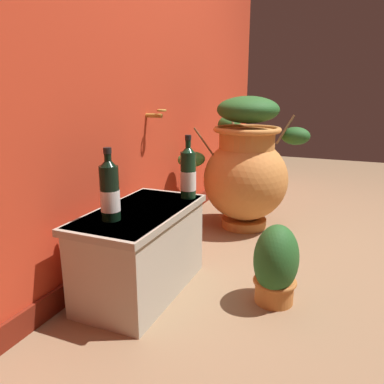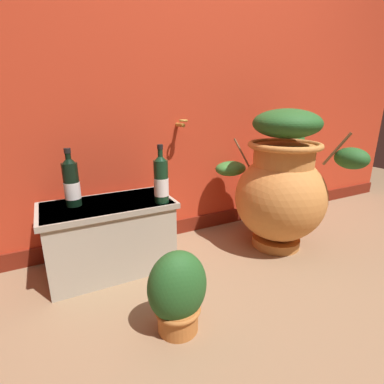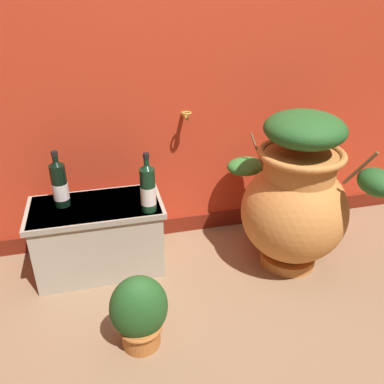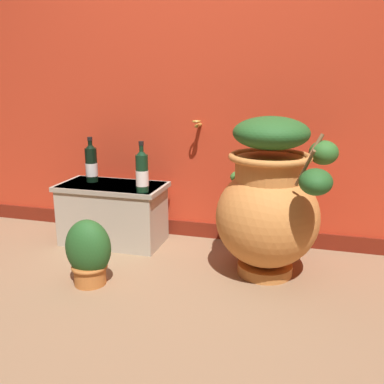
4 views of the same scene
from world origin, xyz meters
TOP-DOWN VIEW (x-y plane):
  - ground_plane at (0.00, 0.00)m, footprint 7.00×7.00m
  - back_wall at (-0.00, 1.20)m, footprint 4.40×0.33m
  - terracotta_urn at (0.45, 0.64)m, footprint 0.65×0.80m
  - stone_ledge at (-0.60, 0.84)m, footprint 0.70×0.37m
  - wine_bottle_left at (-0.76, 0.88)m, footprint 0.08×0.08m
  - wine_bottle_middle at (-0.33, 0.72)m, footprint 0.08×0.08m
  - potted_shrub at (-0.45, 0.25)m, footprint 0.25×0.20m

SIDE VIEW (x-z plane):
  - ground_plane at x=0.00m, z-range 0.00..0.00m
  - potted_shrub at x=-0.45m, z-range 0.00..0.36m
  - stone_ledge at x=-0.60m, z-range 0.01..0.42m
  - terracotta_urn at x=0.45m, z-range -0.02..0.87m
  - wine_bottle_left at x=-0.76m, z-range 0.38..0.68m
  - wine_bottle_middle at x=-0.33m, z-range 0.38..0.69m
  - back_wall at x=0.00m, z-range -0.01..2.59m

